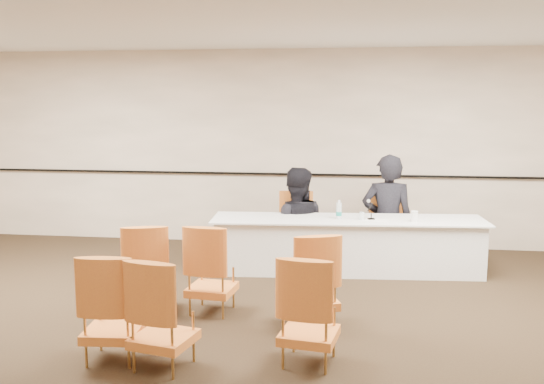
{
  "coord_description": "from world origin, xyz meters",
  "views": [
    {
      "loc": [
        1.2,
        -5.26,
        2.19
      ],
      "look_at": [
        0.11,
        2.6,
        1.02
      ],
      "focal_mm": 40.0,
      "sensor_mm": 36.0,
      "label": 1
    }
  ],
  "objects_px": {
    "aud_chair_front_mid": "(212,268)",
    "panelist_main": "(387,224)",
    "panelist_main_chair": "(387,228)",
    "aud_chair_back_right": "(309,309)",
    "panel_table": "(347,245)",
    "aud_chair_front_right": "(312,279)",
    "panelist_second_chair": "(296,227)",
    "microphone": "(371,210)",
    "aud_chair_front_left": "(147,268)",
    "aud_chair_back_left": "(113,306)",
    "coffee_cup": "(414,216)",
    "aud_chair_back_mid": "(163,313)",
    "drinking_glass": "(362,216)",
    "panelist_second": "(296,232)",
    "water_bottle": "(339,210)"
  },
  "relations": [
    {
      "from": "aud_chair_front_mid",
      "to": "panelist_main",
      "type": "bearing_deg",
      "value": 56.53
    },
    {
      "from": "panelist_main_chair",
      "to": "aud_chair_back_right",
      "type": "bearing_deg",
      "value": -107.39
    },
    {
      "from": "panel_table",
      "to": "aud_chair_front_right",
      "type": "relative_size",
      "value": 3.7
    },
    {
      "from": "panelist_second_chair",
      "to": "aud_chair_front_mid",
      "type": "distance_m",
      "value": 2.34
    },
    {
      "from": "microphone",
      "to": "aud_chair_back_right",
      "type": "height_order",
      "value": "microphone"
    },
    {
      "from": "aud_chair_front_mid",
      "to": "aud_chair_front_left",
      "type": "bearing_deg",
      "value": -168.23
    },
    {
      "from": "panel_table",
      "to": "aud_chair_front_left",
      "type": "distance_m",
      "value": 2.77
    },
    {
      "from": "panelist_main",
      "to": "panelist_second_chair",
      "type": "relative_size",
      "value": 2.04
    },
    {
      "from": "panelist_main",
      "to": "aud_chair_back_left",
      "type": "bearing_deg",
      "value": 58.19
    },
    {
      "from": "coffee_cup",
      "to": "microphone",
      "type": "bearing_deg",
      "value": 172.12
    },
    {
      "from": "aud_chair_front_right",
      "to": "aud_chair_back_mid",
      "type": "height_order",
      "value": "same"
    },
    {
      "from": "panelist_second_chair",
      "to": "aud_chair_back_right",
      "type": "height_order",
      "value": "same"
    },
    {
      "from": "panelist_main_chair",
      "to": "microphone",
      "type": "xyz_separation_m",
      "value": [
        -0.24,
        -0.6,
        0.35
      ]
    },
    {
      "from": "panel_table",
      "to": "aud_chair_front_mid",
      "type": "distance_m",
      "value": 2.25
    },
    {
      "from": "panel_table",
      "to": "drinking_glass",
      "type": "distance_m",
      "value": 0.44
    },
    {
      "from": "panel_table",
      "to": "aud_chair_front_right",
      "type": "distance_m",
      "value": 2.04
    },
    {
      "from": "panelist_second",
      "to": "panelist_second_chair",
      "type": "relative_size",
      "value": 1.91
    },
    {
      "from": "panel_table",
      "to": "microphone",
      "type": "relative_size",
      "value": 14.11
    },
    {
      "from": "panelist_main_chair",
      "to": "aud_chair_front_mid",
      "type": "distance_m",
      "value": 3.03
    },
    {
      "from": "drinking_glass",
      "to": "coffee_cup",
      "type": "xyz_separation_m",
      "value": [
        0.66,
        -0.04,
        0.02
      ]
    },
    {
      "from": "panelist_second_chair",
      "to": "aud_chair_front_right",
      "type": "bearing_deg",
      "value": -84.84
    },
    {
      "from": "panelist_second_chair",
      "to": "water_bottle",
      "type": "relative_size",
      "value": 3.9
    },
    {
      "from": "water_bottle",
      "to": "drinking_glass",
      "type": "bearing_deg",
      "value": -4.19
    },
    {
      "from": "coffee_cup",
      "to": "panelist_second",
      "type": "bearing_deg",
      "value": 159.58
    },
    {
      "from": "aud_chair_front_left",
      "to": "aud_chair_back_left",
      "type": "height_order",
      "value": "same"
    },
    {
      "from": "panel_table",
      "to": "aud_chair_front_mid",
      "type": "relative_size",
      "value": 3.7
    },
    {
      "from": "water_bottle",
      "to": "aud_chair_front_right",
      "type": "relative_size",
      "value": 0.26
    },
    {
      "from": "drinking_glass",
      "to": "aud_chair_back_left",
      "type": "bearing_deg",
      "value": -125.32
    },
    {
      "from": "panelist_second",
      "to": "drinking_glass",
      "type": "height_order",
      "value": "panelist_second"
    },
    {
      "from": "aud_chair_front_mid",
      "to": "water_bottle",
      "type": "bearing_deg",
      "value": 59.62
    },
    {
      "from": "panelist_second_chair",
      "to": "aud_chair_front_left",
      "type": "bearing_deg",
      "value": -124.26
    },
    {
      "from": "panelist_main_chair",
      "to": "aud_chair_front_right",
      "type": "relative_size",
      "value": 1.0
    },
    {
      "from": "panel_table",
      "to": "drinking_glass",
      "type": "height_order",
      "value": "drinking_glass"
    },
    {
      "from": "microphone",
      "to": "coffee_cup",
      "type": "bearing_deg",
      "value": -23.09
    },
    {
      "from": "aud_chair_front_left",
      "to": "aud_chair_back_left",
      "type": "xyz_separation_m",
      "value": [
        0.13,
        -1.21,
        0.0
      ]
    },
    {
      "from": "drinking_glass",
      "to": "aud_chair_back_right",
      "type": "relative_size",
      "value": 0.11
    },
    {
      "from": "aud_chair_back_left",
      "to": "panelist_second",
      "type": "bearing_deg",
      "value": 66.29
    },
    {
      "from": "panelist_main_chair",
      "to": "aud_chair_front_right",
      "type": "bearing_deg",
      "value": -112.46
    },
    {
      "from": "panelist_main",
      "to": "drinking_glass",
      "type": "relative_size",
      "value": 19.41
    },
    {
      "from": "microphone",
      "to": "drinking_glass",
      "type": "bearing_deg",
      "value": 179.98
    },
    {
      "from": "aud_chair_back_left",
      "to": "aud_chair_back_right",
      "type": "bearing_deg",
      "value": 0.64
    },
    {
      "from": "water_bottle",
      "to": "aud_chair_front_right",
      "type": "xyz_separation_m",
      "value": [
        -0.2,
        -1.97,
        -0.35
      ]
    },
    {
      "from": "panelist_main_chair",
      "to": "panelist_second_chair",
      "type": "relative_size",
      "value": 1.0
    },
    {
      "from": "panelist_main_chair",
      "to": "aud_chair_back_left",
      "type": "height_order",
      "value": "same"
    },
    {
      "from": "drinking_glass",
      "to": "aud_chair_front_right",
      "type": "relative_size",
      "value": 0.11
    },
    {
      "from": "panelist_second_chair",
      "to": "aud_chair_back_right",
      "type": "bearing_deg",
      "value": -86.56
    },
    {
      "from": "panelist_second_chair",
      "to": "aud_chair_back_left",
      "type": "xyz_separation_m",
      "value": [
        -1.21,
        -3.53,
        0.0
      ]
    },
    {
      "from": "aud_chair_front_mid",
      "to": "aud_chair_back_mid",
      "type": "height_order",
      "value": "same"
    },
    {
      "from": "water_bottle",
      "to": "aud_chair_back_right",
      "type": "xyz_separation_m",
      "value": [
        -0.16,
        -2.85,
        -0.35
      ]
    },
    {
      "from": "aud_chair_front_left",
      "to": "panelist_second_chair",
      "type": "bearing_deg",
      "value": 43.81
    }
  ]
}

